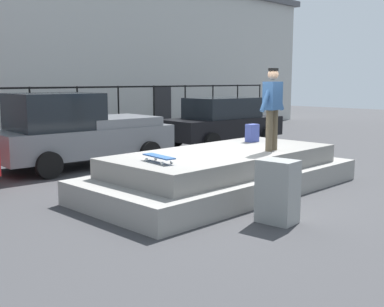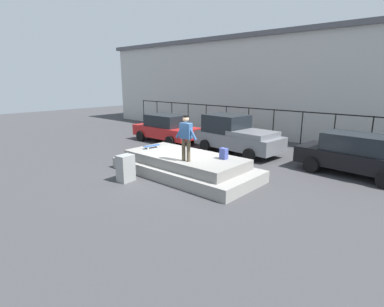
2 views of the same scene
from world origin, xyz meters
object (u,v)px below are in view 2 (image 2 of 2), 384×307
at_px(skateboard, 152,146).
at_px(car_black_sedan_far, 356,154).
at_px(car_red_sedan_near, 166,128).
at_px(backpack, 224,154).
at_px(utility_box, 126,168).
at_px(car_grey_pickup_mid, 235,135).
at_px(skateboarder, 186,135).

height_order(skateboard, car_black_sedan_far, car_black_sedan_far).
distance_m(skateboard, car_red_sedan_near, 5.51).
height_order(backpack, car_red_sedan_near, car_red_sedan_near).
bearing_deg(utility_box, car_red_sedan_near, 119.68).
xyz_separation_m(skateboard, utility_box, (0.78, -1.98, -0.43)).
distance_m(car_grey_pickup_mid, utility_box, 6.65).
height_order(skateboard, backpack, backpack).
xyz_separation_m(backpack, car_black_sedan_far, (3.55, 4.04, -0.19)).
relative_size(car_red_sedan_near, utility_box, 4.22).
height_order(car_red_sedan_near, utility_box, car_red_sedan_near).
relative_size(backpack, car_grey_pickup_mid, 0.09).
bearing_deg(car_red_sedan_near, skateboard, -49.88).
distance_m(car_red_sedan_near, utility_box, 7.57).
xyz_separation_m(skateboard, car_black_sedan_far, (6.99, 4.63, -0.08)).
bearing_deg(car_black_sedan_far, car_red_sedan_near, -177.74).
height_order(backpack, car_black_sedan_far, car_black_sedan_far).
height_order(skateboarder, car_black_sedan_far, skateboarder).
bearing_deg(backpack, car_black_sedan_far, -124.69).
xyz_separation_m(car_grey_pickup_mid, car_black_sedan_far, (5.73, -0.00, -0.10)).
relative_size(skateboard, car_red_sedan_near, 0.18).
bearing_deg(skateboarder, car_black_sedan_far, 49.68).
height_order(skateboard, car_red_sedan_near, car_red_sedan_near).
bearing_deg(car_red_sedan_near, utility_box, -55.02).
relative_size(car_red_sedan_near, car_grey_pickup_mid, 0.90).
height_order(skateboarder, backpack, skateboarder).
height_order(skateboarder, utility_box, skateboarder).
relative_size(skateboarder, car_red_sedan_near, 0.39).
bearing_deg(utility_box, car_grey_pickup_mid, 80.58).
height_order(car_red_sedan_near, car_grey_pickup_mid, car_grey_pickup_mid).
relative_size(skateboard, backpack, 1.90).
distance_m(skateboard, utility_box, 2.17).
height_order(car_red_sedan_near, car_black_sedan_far, car_black_sedan_far).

